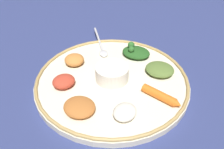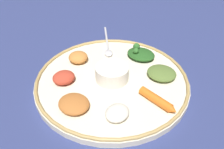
# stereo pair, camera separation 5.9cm
# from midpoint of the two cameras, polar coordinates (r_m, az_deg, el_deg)

# --- Properties ---
(ground_plane) EXTENTS (2.40, 2.40, 0.00)m
(ground_plane) POSITION_cam_midpoint_polar(r_m,az_deg,el_deg) (0.61, -2.77, -2.36)
(ground_plane) COLOR navy
(platter) EXTENTS (0.39, 0.39, 0.02)m
(platter) POSITION_cam_midpoint_polar(r_m,az_deg,el_deg) (0.61, -2.79, -1.80)
(platter) COLOR beige
(platter) RESTS_ON ground_plane
(platter_rim) EXTENTS (0.38, 0.38, 0.01)m
(platter_rim) POSITION_cam_midpoint_polar(r_m,az_deg,el_deg) (0.60, -2.82, -1.01)
(platter_rim) COLOR tan
(platter_rim) RESTS_ON platter
(center_bowl) EXTENTS (0.08, 0.08, 0.04)m
(center_bowl) POSITION_cam_midpoint_polar(r_m,az_deg,el_deg) (0.59, -2.88, 0.34)
(center_bowl) COLOR silver
(center_bowl) RESTS_ON platter
(spoon) EXTENTS (0.11, 0.16, 0.01)m
(spoon) POSITION_cam_midpoint_polar(r_m,az_deg,el_deg) (0.73, -4.99, 6.73)
(spoon) COLOR silver
(spoon) RESTS_ON platter
(greens_pile) EXTENTS (0.08, 0.07, 0.04)m
(greens_pile) POSITION_cam_midpoint_polar(r_m,az_deg,el_deg) (0.68, 3.19, 5.32)
(greens_pile) COLOR #23511E
(greens_pile) RESTS_ON platter
(carrot_near_spoon) EXTENTS (0.10, 0.05, 0.02)m
(carrot_near_spoon) POSITION_cam_midpoint_polar(r_m,az_deg,el_deg) (0.55, 8.66, -5.26)
(carrot_near_spoon) COLOR orange
(carrot_near_spoon) RESTS_ON platter
(mound_squash) EXTENTS (0.06, 0.06, 0.03)m
(mound_squash) POSITION_cam_midpoint_polar(r_m,az_deg,el_deg) (0.66, -11.56, 3.35)
(mound_squash) COLOR #C67A38
(mound_squash) RESTS_ON platter
(mound_berbere_red) EXTENTS (0.07, 0.07, 0.03)m
(mound_berbere_red) POSITION_cam_midpoint_polar(r_m,az_deg,el_deg) (0.59, -14.31, -1.73)
(mound_berbere_red) COLOR #B73D28
(mound_berbere_red) RESTS_ON platter
(mound_chickpea) EXTENTS (0.08, 0.08, 0.02)m
(mound_chickpea) POSITION_cam_midpoint_polar(r_m,az_deg,el_deg) (0.52, -11.04, -7.78)
(mound_chickpea) COLOR #B2662D
(mound_chickpea) RESTS_ON platter
(mound_collards) EXTENTS (0.08, 0.07, 0.02)m
(mound_collards) POSITION_cam_midpoint_polar(r_m,az_deg,el_deg) (0.62, 8.68, 1.12)
(mound_collards) COLOR #567033
(mound_collards) RESTS_ON platter
(mound_rice_white) EXTENTS (0.06, 0.06, 0.02)m
(mound_rice_white) POSITION_cam_midpoint_polar(r_m,az_deg,el_deg) (0.50, -0.33, -9.12)
(mound_rice_white) COLOR silver
(mound_rice_white) RESTS_ON platter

